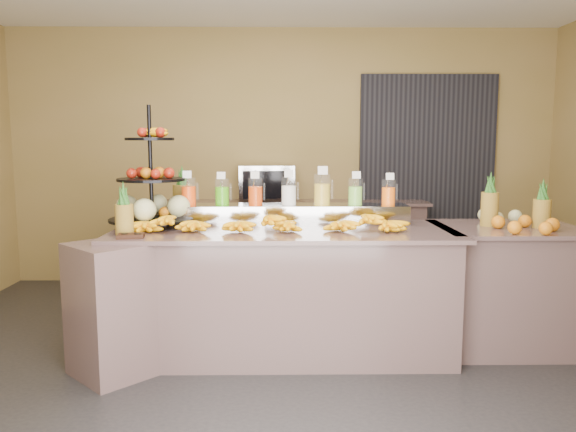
{
  "coord_description": "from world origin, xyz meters",
  "views": [
    {
      "loc": [
        -0.02,
        -3.78,
        1.57
      ],
      "look_at": [
        0.03,
        0.3,
        1.03
      ],
      "focal_mm": 35.0,
      "sensor_mm": 36.0,
      "label": 1
    }
  ],
  "objects_px": {
    "right_fruit_pile": "(518,218)",
    "oven_warmer": "(266,183)",
    "pitcher_tray": "(289,214)",
    "condiment_caddy": "(131,236)",
    "fruit_stand": "(157,196)",
    "banana_heap": "(267,221)"
  },
  "relations": [
    {
      "from": "condiment_caddy",
      "to": "oven_warmer",
      "type": "xyz_separation_m",
      "value": [
        0.84,
        2.31,
        0.18
      ]
    },
    {
      "from": "right_fruit_pile",
      "to": "pitcher_tray",
      "type": "bearing_deg",
      "value": 170.18
    },
    {
      "from": "condiment_caddy",
      "to": "right_fruit_pile",
      "type": "bearing_deg",
      "value": 7.25
    },
    {
      "from": "pitcher_tray",
      "to": "fruit_stand",
      "type": "distance_m",
      "value": 1.02
    },
    {
      "from": "right_fruit_pile",
      "to": "fruit_stand",
      "type": "bearing_deg",
      "value": 176.01
    },
    {
      "from": "pitcher_tray",
      "to": "oven_warmer",
      "type": "height_order",
      "value": "oven_warmer"
    },
    {
      "from": "oven_warmer",
      "to": "banana_heap",
      "type": "bearing_deg",
      "value": -93.19
    },
    {
      "from": "right_fruit_pile",
      "to": "banana_heap",
      "type": "bearing_deg",
      "value": -178.35
    },
    {
      "from": "fruit_stand",
      "to": "condiment_caddy",
      "type": "xyz_separation_m",
      "value": [
        -0.07,
        -0.54,
        -0.22
      ]
    },
    {
      "from": "right_fruit_pile",
      "to": "oven_warmer",
      "type": "xyz_separation_m",
      "value": [
        -1.91,
        1.96,
        0.11
      ]
    },
    {
      "from": "banana_heap",
      "to": "condiment_caddy",
      "type": "xyz_separation_m",
      "value": [
        -0.9,
        -0.3,
        -0.05
      ]
    },
    {
      "from": "banana_heap",
      "to": "right_fruit_pile",
      "type": "bearing_deg",
      "value": 1.65
    },
    {
      "from": "pitcher_tray",
      "to": "right_fruit_pile",
      "type": "distance_m",
      "value": 1.71
    },
    {
      "from": "condiment_caddy",
      "to": "right_fruit_pile",
      "type": "relative_size",
      "value": 0.36
    },
    {
      "from": "fruit_stand",
      "to": "oven_warmer",
      "type": "height_order",
      "value": "fruit_stand"
    },
    {
      "from": "fruit_stand",
      "to": "right_fruit_pile",
      "type": "height_order",
      "value": "fruit_stand"
    },
    {
      "from": "banana_heap",
      "to": "fruit_stand",
      "type": "xyz_separation_m",
      "value": [
        -0.84,
        0.24,
        0.16
      ]
    },
    {
      "from": "pitcher_tray",
      "to": "fruit_stand",
      "type": "xyz_separation_m",
      "value": [
        -1.0,
        -0.1,
        0.16
      ]
    },
    {
      "from": "right_fruit_pile",
      "to": "oven_warmer",
      "type": "distance_m",
      "value": 2.74
    },
    {
      "from": "fruit_stand",
      "to": "right_fruit_pile",
      "type": "relative_size",
      "value": 1.88
    },
    {
      "from": "fruit_stand",
      "to": "oven_warmer",
      "type": "distance_m",
      "value": 1.94
    },
    {
      "from": "condiment_caddy",
      "to": "oven_warmer",
      "type": "height_order",
      "value": "oven_warmer"
    }
  ]
}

